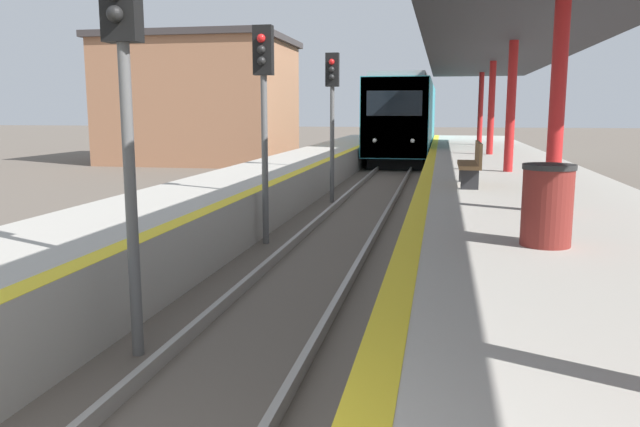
{
  "coord_description": "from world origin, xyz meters",
  "views": [
    {
      "loc": [
        2.0,
        -1.61,
        2.54
      ],
      "look_at": [
        -2.28,
        20.33,
        -1.14
      ],
      "focal_mm": 35.0,
      "sensor_mm": 36.0,
      "label": 1
    }
  ],
  "objects_px": {
    "signal_far": "(332,98)",
    "signal_mid": "(264,92)",
    "signal_near": "(124,76)",
    "bench": "(472,162)",
    "trash_bin": "(547,205)",
    "train": "(406,118)"
  },
  "relations": [
    {
      "from": "signal_near",
      "to": "bench",
      "type": "xyz_separation_m",
      "value": [
        3.72,
        7.74,
        -1.41
      ]
    },
    {
      "from": "train",
      "to": "trash_bin",
      "type": "bearing_deg",
      "value": -83.37
    },
    {
      "from": "bench",
      "to": "train",
      "type": "bearing_deg",
      "value": 96.9
    },
    {
      "from": "signal_far",
      "to": "trash_bin",
      "type": "xyz_separation_m",
      "value": [
        4.23,
        -9.59,
        -1.42
      ]
    },
    {
      "from": "signal_far",
      "to": "bench",
      "type": "bearing_deg",
      "value": -44.94
    },
    {
      "from": "signal_mid",
      "to": "train",
      "type": "bearing_deg",
      "value": 86.85
    },
    {
      "from": "signal_near",
      "to": "bench",
      "type": "height_order",
      "value": "signal_near"
    },
    {
      "from": "signal_far",
      "to": "bench",
      "type": "relative_size",
      "value": 2.36
    },
    {
      "from": "signal_mid",
      "to": "bench",
      "type": "xyz_separation_m",
      "value": [
        3.94,
        2.05,
        -1.41
      ]
    },
    {
      "from": "signal_mid",
      "to": "bench",
      "type": "height_order",
      "value": "signal_mid"
    },
    {
      "from": "signal_near",
      "to": "signal_far",
      "type": "bearing_deg",
      "value": 89.58
    },
    {
      "from": "signal_far",
      "to": "trash_bin",
      "type": "bearing_deg",
      "value": -66.21
    },
    {
      "from": "trash_bin",
      "to": "train",
      "type": "bearing_deg",
      "value": 96.63
    },
    {
      "from": "train",
      "to": "signal_far",
      "type": "height_order",
      "value": "train"
    },
    {
      "from": "signal_far",
      "to": "signal_mid",
      "type": "bearing_deg",
      "value": -93.09
    },
    {
      "from": "signal_near",
      "to": "signal_mid",
      "type": "distance_m",
      "value": 5.69
    },
    {
      "from": "trash_bin",
      "to": "signal_far",
      "type": "bearing_deg",
      "value": 113.79
    },
    {
      "from": "signal_near",
      "to": "signal_mid",
      "type": "xyz_separation_m",
      "value": [
        -0.22,
        5.68,
        0.0
      ]
    },
    {
      "from": "train",
      "to": "signal_mid",
      "type": "bearing_deg",
      "value": -93.15
    },
    {
      "from": "signal_mid",
      "to": "signal_far",
      "type": "xyz_separation_m",
      "value": [
        0.31,
        5.68,
        0.0
      ]
    },
    {
      "from": "bench",
      "to": "signal_mid",
      "type": "bearing_deg",
      "value": -152.51
    },
    {
      "from": "train",
      "to": "signal_mid",
      "type": "height_order",
      "value": "train"
    }
  ]
}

